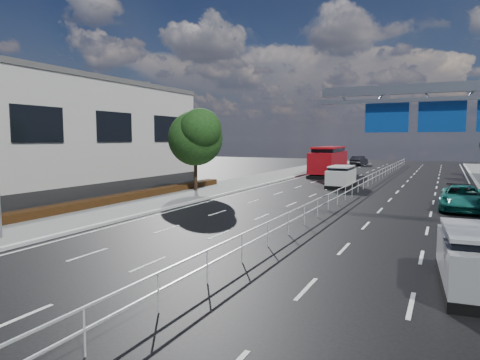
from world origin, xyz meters
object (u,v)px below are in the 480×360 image
at_px(white_minivan, 341,177).
at_px(parked_car_teal, 462,198).
at_px(near_car_silver, 344,171).
at_px(silver_minivan, 476,260).
at_px(overhead_gantry, 460,109).
at_px(red_bus, 329,160).
at_px(near_car_dark, 359,161).
at_px(parked_car_dark, 457,196).

distance_m(white_minivan, parked_car_teal, 12.98).
height_order(white_minivan, near_car_silver, white_minivan).
bearing_deg(silver_minivan, near_car_silver, 103.05).
height_order(silver_minivan, parked_car_teal, silver_minivan).
height_order(overhead_gantry, white_minivan, overhead_gantry).
height_order(white_minivan, red_bus, red_bus).
bearing_deg(overhead_gantry, white_minivan, 118.34).
xyz_separation_m(overhead_gantry, near_car_silver, (-10.83, 26.96, -4.92)).
bearing_deg(near_car_silver, near_car_dark, -84.65).
xyz_separation_m(overhead_gantry, red_bus, (-12.98, 28.48, -3.84)).
relative_size(red_bus, parked_car_teal, 2.17).
height_order(near_car_silver, silver_minivan, silver_minivan).
bearing_deg(near_car_silver, parked_car_teal, 119.12).
height_order(parked_car_teal, parked_car_dark, parked_car_teal).
xyz_separation_m(red_bus, silver_minivan, (13.38, -36.53, -0.90)).
bearing_deg(parked_car_teal, parked_car_dark, 98.73).
height_order(red_bus, near_car_dark, red_bus).
xyz_separation_m(white_minivan, silver_minivan, (9.23, -24.41, -0.07)).
distance_m(white_minivan, parked_car_dark, 11.73).
xyz_separation_m(white_minivan, parked_car_teal, (9.30, -9.05, -0.21)).
xyz_separation_m(silver_minivan, parked_car_teal, (0.07, 15.36, -0.13)).
height_order(red_bus, parked_car_dark, red_bus).
xyz_separation_m(overhead_gantry, parked_car_dark, (0.26, 8.95, -4.96)).
distance_m(white_minivan, near_car_dark, 33.40).
bearing_deg(near_car_dark, silver_minivan, 109.39).
xyz_separation_m(near_car_dark, parked_car_teal, (13.74, -42.16, -0.05)).
bearing_deg(near_car_dark, white_minivan, 103.66).
distance_m(near_car_silver, near_car_dark, 22.64).
height_order(near_car_silver, parked_car_dark, near_car_silver).
bearing_deg(overhead_gantry, parked_car_teal, 86.24).
xyz_separation_m(near_car_silver, silver_minivan, (11.24, -35.01, 0.18)).
bearing_deg(white_minivan, near_car_dark, 97.13).
bearing_deg(overhead_gantry, near_car_dark, 105.01).
distance_m(near_car_dark, parked_car_teal, 44.34).
distance_m(white_minivan, red_bus, 12.84).
height_order(red_bus, silver_minivan, red_bus).
height_order(white_minivan, near_car_dark, white_minivan).
height_order(overhead_gantry, silver_minivan, overhead_gantry).
distance_m(near_car_silver, parked_car_dark, 21.15).
height_order(white_minivan, parked_car_teal, white_minivan).
bearing_deg(parked_car_teal, silver_minivan, -89.08).
bearing_deg(near_car_silver, overhead_gantry, 111.08).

